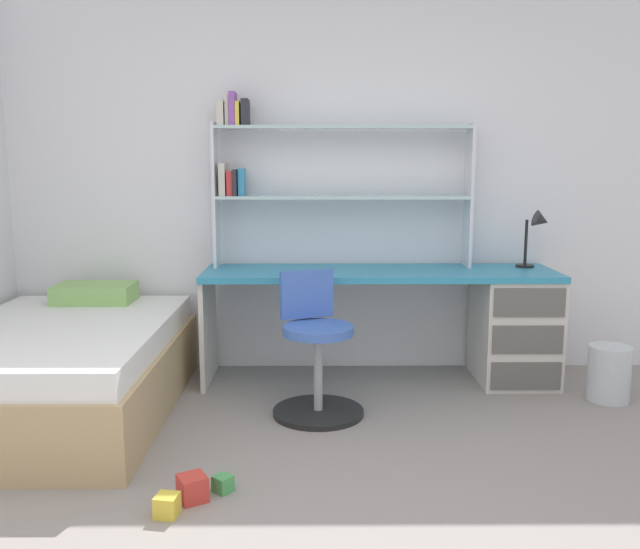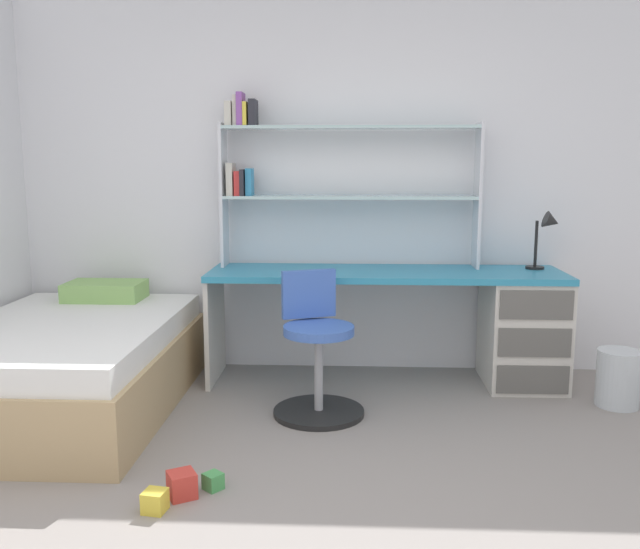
% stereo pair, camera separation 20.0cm
% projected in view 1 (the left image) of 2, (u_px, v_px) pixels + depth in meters
% --- Properties ---
extents(room_shell, '(5.43, 5.85, 2.66)m').
position_uv_depth(room_shell, '(108.00, 182.00, 3.35)').
color(room_shell, silver).
rests_on(room_shell, ground_plane).
extents(desk, '(2.27, 0.60, 0.74)m').
position_uv_depth(desk, '(473.00, 317.00, 4.42)').
color(desk, teal).
rests_on(desk, ground_plane).
extents(bookshelf_hutch, '(1.70, 0.22, 1.14)m').
position_uv_depth(bookshelf_hutch, '(312.00, 166.00, 4.44)').
color(bookshelf_hutch, silver).
rests_on(bookshelf_hutch, desk).
extents(desk_lamp, '(0.20, 0.17, 0.38)m').
position_uv_depth(desk_lamp, '(538.00, 230.00, 4.43)').
color(desk_lamp, black).
rests_on(desk_lamp, desk).
extents(swivel_chair, '(0.52, 0.52, 0.81)m').
position_uv_depth(swivel_chair, '(316.00, 358.00, 3.85)').
color(swivel_chair, black).
rests_on(swivel_chair, ground_plane).
extents(bed_platform, '(1.22, 1.82, 0.64)m').
position_uv_depth(bed_platform, '(61.00, 370.00, 3.85)').
color(bed_platform, tan).
rests_on(bed_platform, ground_plane).
extents(waste_bin, '(0.25, 0.25, 0.34)m').
position_uv_depth(waste_bin, '(609.00, 373.00, 4.08)').
color(waste_bin, silver).
rests_on(waste_bin, ground_plane).
extents(toy_block_yellow_0, '(0.10, 0.10, 0.09)m').
position_uv_depth(toy_block_yellow_0, '(167.00, 506.00, 2.75)').
color(toy_block_yellow_0, gold).
rests_on(toy_block_yellow_0, ground_plane).
extents(toy_block_red_1, '(0.15, 0.15, 0.11)m').
position_uv_depth(toy_block_red_1, '(192.00, 488.00, 2.87)').
color(toy_block_red_1, red).
rests_on(toy_block_red_1, ground_plane).
extents(toy_block_green_2, '(0.10, 0.10, 0.07)m').
position_uv_depth(toy_block_green_2, '(223.00, 484.00, 2.95)').
color(toy_block_green_2, '#479E51').
rests_on(toy_block_green_2, ground_plane).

